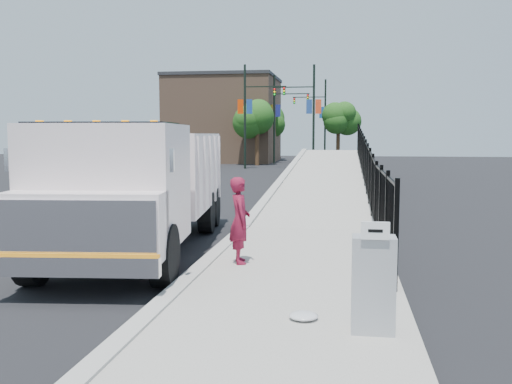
# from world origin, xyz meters

# --- Properties ---
(ground) EXTENTS (120.00, 120.00, 0.00)m
(ground) POSITION_xyz_m (0.00, 0.00, 0.00)
(ground) COLOR black
(ground) RESTS_ON ground
(sidewalk) EXTENTS (3.55, 12.00, 0.12)m
(sidewalk) POSITION_xyz_m (1.93, -2.00, 0.06)
(sidewalk) COLOR #9E998E
(sidewalk) RESTS_ON ground
(curb) EXTENTS (0.30, 12.00, 0.16)m
(curb) POSITION_xyz_m (0.00, -2.00, 0.08)
(curb) COLOR #ADAAA3
(curb) RESTS_ON ground
(ramp) EXTENTS (3.95, 24.06, 3.19)m
(ramp) POSITION_xyz_m (2.12, 16.00, 0.00)
(ramp) COLOR #9E998E
(ramp) RESTS_ON ground
(iron_fence) EXTENTS (0.10, 28.00, 1.80)m
(iron_fence) POSITION_xyz_m (3.55, 12.00, 0.90)
(iron_fence) COLOR black
(iron_fence) RESTS_ON ground
(truck) EXTENTS (3.58, 8.72, 2.91)m
(truck) POSITION_xyz_m (-1.85, 0.89, 1.63)
(truck) COLOR black
(truck) RESTS_ON ground
(worker) EXTENTS (0.58, 0.72, 1.71)m
(worker) POSITION_xyz_m (0.69, -0.36, 0.98)
(worker) COLOR maroon
(worker) RESTS_ON sidewalk
(utility_cabinet) EXTENTS (0.55, 0.40, 1.25)m
(utility_cabinet) POSITION_xyz_m (3.10, -4.00, 0.75)
(utility_cabinet) COLOR gray
(utility_cabinet) RESTS_ON sidewalk
(arrow_sign) EXTENTS (0.35, 0.04, 0.22)m
(arrow_sign) POSITION_xyz_m (3.10, -4.22, 1.48)
(arrow_sign) COLOR white
(arrow_sign) RESTS_ON utility_cabinet
(debris) EXTENTS (0.41, 0.41, 0.10)m
(debris) POSITION_xyz_m (2.18, -3.65, 0.17)
(debris) COLOR silver
(debris) RESTS_ON sidewalk
(light_pole_0) EXTENTS (3.77, 0.22, 8.00)m
(light_pole_0) POSITION_xyz_m (-4.65, 32.44, 4.36)
(light_pole_0) COLOR black
(light_pole_0) RESTS_ON ground
(light_pole_1) EXTENTS (3.78, 0.22, 8.00)m
(light_pole_1) POSITION_xyz_m (-0.00, 33.23, 4.36)
(light_pole_1) COLOR black
(light_pole_1) RESTS_ON ground
(light_pole_2) EXTENTS (3.77, 0.22, 8.00)m
(light_pole_2) POSITION_xyz_m (-3.37, 40.53, 4.36)
(light_pole_2) COLOR black
(light_pole_2) RESTS_ON ground
(light_pole_3) EXTENTS (3.78, 0.22, 8.00)m
(light_pole_3) POSITION_xyz_m (0.47, 45.32, 4.36)
(light_pole_3) COLOR black
(light_pole_3) RESTS_ON ground
(tree_0) EXTENTS (3.08, 3.08, 5.54)m
(tree_0) POSITION_xyz_m (-4.72, 37.21, 3.97)
(tree_0) COLOR #382314
(tree_0) RESTS_ON ground
(tree_1) EXTENTS (2.32, 2.32, 5.16)m
(tree_1) POSITION_xyz_m (2.12, 40.44, 3.92)
(tree_1) COLOR #382314
(tree_1) RESTS_ON ground
(tree_2) EXTENTS (3.13, 3.13, 5.57)m
(tree_2) POSITION_xyz_m (-4.88, 46.29, 3.97)
(tree_2) COLOR #382314
(tree_2) RESTS_ON ground
(building) EXTENTS (10.00, 10.00, 8.00)m
(building) POSITION_xyz_m (-9.00, 44.00, 4.00)
(building) COLOR #8C664C
(building) RESTS_ON ground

